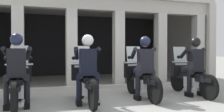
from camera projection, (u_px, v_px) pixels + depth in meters
name	position (u px, v px, depth m)	size (l,w,h in m)	color
ground_plane	(89.00, 84.00, 8.87)	(80.00, 80.00, 0.00)	#999993
station_building	(83.00, 33.00, 10.48)	(9.32, 5.02, 3.20)	black
kerb_strip	(99.00, 87.00, 7.68)	(8.82, 0.24, 0.12)	#B7B5AD
motorcycle_far_left	(18.00, 83.00, 5.26)	(0.62, 2.04, 1.35)	black
police_officer_far_left	(17.00, 64.00, 4.98)	(0.63, 0.61, 1.58)	black
motorcycle_center_left	(85.00, 81.00, 5.64)	(0.62, 2.04, 1.35)	black
police_officer_center_left	(88.00, 63.00, 5.36)	(0.63, 0.61, 1.58)	black
motorcycle_center_right	(140.00, 78.00, 6.25)	(0.62, 2.04, 1.35)	black
police_officer_center_right	(145.00, 62.00, 5.97)	(0.63, 0.61, 1.58)	black
motorcycle_far_right	(189.00, 77.00, 6.70)	(0.62, 2.04, 1.35)	black
police_officer_far_right	(195.00, 61.00, 6.42)	(0.63, 0.61, 1.58)	black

